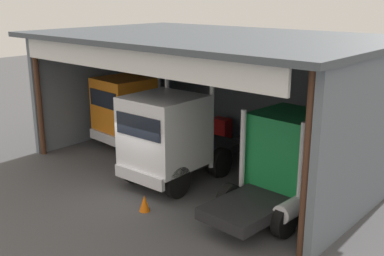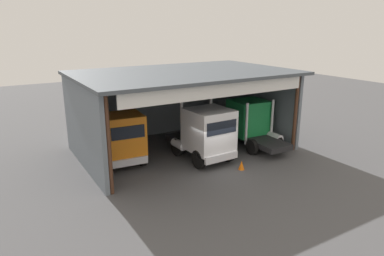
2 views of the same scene
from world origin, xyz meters
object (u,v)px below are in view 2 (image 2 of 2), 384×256
Objects in this scene: truck_orange_left_bay at (121,138)px; truck_white_right_bay at (206,133)px; truck_green_center_bay at (251,122)px; traffic_cone at (241,165)px; tool_cart at (139,135)px; oil_drum at (138,134)px.

truck_orange_left_bay is 5.19m from truck_white_right_bay.
truck_white_right_bay reaches higher than truck_green_center_bay.
traffic_cone is (1.06, -2.32, -1.53)m from truck_white_right_bay.
truck_orange_left_bay reaches higher than traffic_cone.
tool_cart is (-6.54, 4.95, -1.18)m from truck_green_center_bay.
truck_green_center_bay is at bearing -37.10° from tool_cart.
truck_orange_left_bay is 9.34× the size of traffic_cone.
truck_green_center_bay reaches higher than traffic_cone.
truck_white_right_bay is (4.71, -2.18, 0.13)m from truck_orange_left_bay.
truck_white_right_bay is at bearing -71.33° from oil_drum.
truck_orange_left_bay is 6.10× the size of oil_drum.
truck_orange_left_bay is 4.64m from tool_cart.
traffic_cone is (5.77, -4.50, -1.40)m from truck_orange_left_bay.
truck_white_right_bay is at bearing 114.54° from traffic_cone.
truck_green_center_bay is 5.03× the size of tool_cart.
tool_cart is at bearing 111.23° from traffic_cone.
truck_orange_left_bay is 9.23m from truck_green_center_bay.
truck_orange_left_bay is 0.96× the size of truck_white_right_bay.
oil_drum is (-6.49, 5.20, -1.25)m from truck_green_center_bay.
truck_white_right_bay is 9.69× the size of traffic_cone.
traffic_cone is (-3.37, -3.21, -1.40)m from truck_green_center_bay.
tool_cart is (-2.11, 5.84, -1.31)m from truck_white_right_bay.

